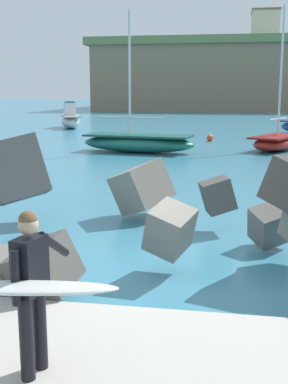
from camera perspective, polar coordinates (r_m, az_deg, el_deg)
The scene contains 8 objects.
ground_plane at distance 8.83m, azimuth 2.50°, elevation -9.68°, with size 400.00×400.00×0.00m, color teal.
breakwater_jetty at distance 10.27m, azimuth 4.83°, elevation -0.46°, with size 31.35×6.69×2.88m.
surfer_with_board at distance 5.21m, azimuth -13.14°, elevation -10.29°, with size 2.12×1.36×1.78m.
boat_near_left at distance 28.16m, azimuth 14.75°, elevation 5.58°, with size 3.43×4.42×7.60m.
boat_near_centre at distance 26.49m, azimuth -0.69°, elevation 5.68°, with size 6.33×2.93×7.22m.
boat_mid_left at distance 44.60m, azimuth -8.42°, elevation 8.19°, with size 3.31×5.13×2.32m.
mooring_buoy_inner at distance 32.77m, azimuth 7.54°, elevation 6.15°, with size 0.44×0.44×0.44m.
station_building_central at distance 101.91m, azimuth 13.62°, elevation 17.64°, with size 5.21×6.97×6.64m.
Camera 1 is at (1.01, -8.18, 3.18)m, focal length 46.76 mm.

